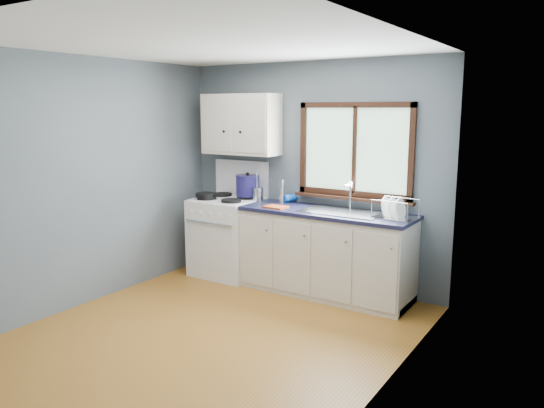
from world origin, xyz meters
The scene contains 19 objects.
floor centered at (0.00, 0.00, -0.01)m, with size 3.20×3.60×0.02m, color #9B6221.
ceiling centered at (0.00, 0.00, 2.51)m, with size 3.20×3.60×0.02m, color white.
wall_back centered at (0.00, 1.81, 1.25)m, with size 3.20×0.02×2.50m, color #576066.
wall_front centered at (0.00, -1.81, 1.25)m, with size 3.20×0.02×2.50m, color #576066.
wall_left centered at (-1.61, 0.00, 1.25)m, with size 0.02×3.60×2.50m, color #576066.
wall_right centered at (1.61, 0.00, 1.25)m, with size 0.02×3.60×2.50m, color #576066.
gas_range centered at (-0.95, 1.47, 0.49)m, with size 0.76×0.69×1.36m.
base_cabinets centered at (0.36, 1.49, 0.41)m, with size 1.85×0.60×0.88m.
countertop centered at (0.36, 1.49, 0.90)m, with size 1.89×0.64×0.04m, color black.
sink centered at (0.54, 1.49, 0.86)m, with size 0.84×0.46×0.44m.
window centered at (0.54, 1.77, 1.48)m, with size 1.36×0.10×1.03m.
upper_cabinets centered at (-0.85, 1.63, 1.80)m, with size 0.95×0.35×0.70m.
skillet centered at (-1.14, 1.30, 0.98)m, with size 0.36×0.27×0.05m.
stockpot centered at (-0.76, 1.63, 1.09)m, with size 0.29×0.29×0.28m.
utensil_crock centered at (-0.58, 1.58, 1.00)m, with size 0.15×0.15×0.40m.
thermos centered at (-0.29, 1.63, 1.05)m, with size 0.06×0.06×0.27m, color silver.
soap_bottle centered at (-0.27, 1.67, 1.04)m, with size 0.09×0.09×0.24m, color blue.
dish_towel centered at (-0.18, 1.34, 0.93)m, with size 0.24×0.17×0.02m, color #C74B1F.
dish_rack centered at (1.10, 1.49, 0.97)m, with size 0.42×0.33×0.20m.
Camera 1 is at (2.84, -3.45, 1.98)m, focal length 35.00 mm.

